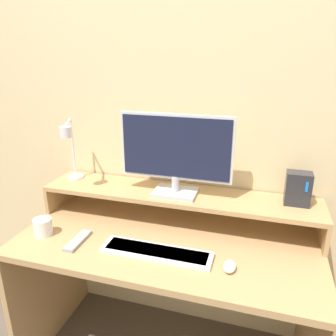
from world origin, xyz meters
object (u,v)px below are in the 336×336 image
Objects in this scene: keyboard at (156,252)px; remote_control at (78,241)px; router_dock at (298,189)px; desk_lamp at (70,147)px; mug at (43,227)px; monitor at (176,153)px; mouse at (230,266)px.

keyboard is 0.37m from remote_control.
router_dock is 0.69m from keyboard.
desk_lamp is 0.47m from remote_control.
router_dock is 1.82× the size of mug.
desk_lamp is (-0.54, -0.04, -0.01)m from monitor.
mouse is at bearing -1.05° from mug.
desk_lamp is 3.96× the size of mug.
remote_control is 2.05× the size of mug.
mouse reaches higher than keyboard.
mug reaches higher than mouse.
keyboard is (0.54, -0.25, -0.35)m from desk_lamp.
monitor reaches higher than router_dock.
router_dock is at bearing 17.07° from mug.
desk_lamp reaches higher than mouse.
keyboard is at bearing -25.16° from desk_lamp.
desk_lamp is 0.95m from mouse.
router_dock is at bearing 4.57° from desk_lamp.
monitor is at bearing 134.79° from mouse.
monitor is at bearing -175.02° from router_dock.
router_dock is 1.18m from mug.
router_dock reaches higher than keyboard.
remote_control is (-0.92, -0.35, -0.22)m from router_dock.
mug reaches higher than keyboard.
desk_lamp is at bearing 122.28° from remote_control.
remote_control is at bearing -3.62° from mug.
remote_control is at bearing -57.72° from desk_lamp.
desk_lamp is at bearing 154.84° from keyboard.
router_dock reaches higher than remote_control.
desk_lamp is 0.68m from keyboard.
mug is (-1.11, -0.34, -0.19)m from router_dock.
monitor is 6.39× the size of mug.
monitor is 0.71m from mug.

